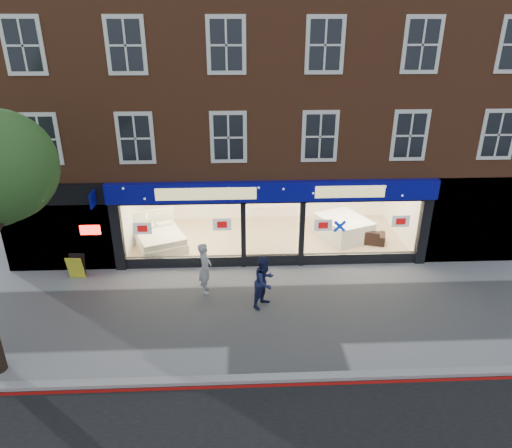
{
  "coord_description": "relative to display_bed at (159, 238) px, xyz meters",
  "views": [
    {
      "loc": [
        -1.26,
        -11.76,
        8.17
      ],
      "look_at": [
        -0.62,
        2.5,
        1.91
      ],
      "focal_mm": 32.0,
      "sensor_mm": 36.0,
      "label": 1
    }
  ],
  "objects": [
    {
      "name": "a_board",
      "position": [
        -2.55,
        -2.19,
        -0.0
      ],
      "size": [
        0.6,
        0.41,
        0.87
      ],
      "primitive_type": "cube",
      "rotation": [
        0.0,
        0.0,
        -0.09
      ],
      "color": "yellow",
      "rests_on": "ground"
    },
    {
      "name": "mattress_stack",
      "position": [
        7.45,
        0.56,
        0.08
      ],
      "size": [
        2.33,
        2.57,
        0.83
      ],
      "rotation": [
        0.0,
        0.0,
        0.39
      ],
      "color": "white",
      "rests_on": "showroom_floor"
    },
    {
      "name": "showroom_floor",
      "position": [
        4.35,
        0.61,
        -0.39
      ],
      "size": [
        11.0,
        4.5,
        0.1
      ],
      "primitive_type": "cube",
      "color": "tan",
      "rests_on": "ground"
    },
    {
      "name": "display_bed",
      "position": [
        0.0,
        0.0,
        0.0
      ],
      "size": [
        2.43,
        2.63,
        1.2
      ],
      "rotation": [
        0.0,
        0.0,
        0.4
      ],
      "color": "silver",
      "rests_on": "showroom_floor"
    },
    {
      "name": "bedside_table",
      "position": [
        -0.6,
        0.83,
        -0.06
      ],
      "size": [
        0.54,
        0.54,
        0.55
      ],
      "primitive_type": "cube",
      "rotation": [
        0.0,
        0.0,
        -0.23
      ],
      "color": "brown",
      "rests_on": "showroom_floor"
    },
    {
      "name": "kerb_stone",
      "position": [
        4.35,
        -7.54,
        -0.38
      ],
      "size": [
        60.0,
        0.25,
        0.12
      ],
      "primitive_type": "cube",
      "color": "gray",
      "rests_on": "ground"
    },
    {
      "name": "kerb_line",
      "position": [
        4.35,
        -7.74,
        -0.43
      ],
      "size": [
        60.0,
        0.1,
        0.01
      ],
      "primitive_type": "cube",
      "color": "#8C0A07",
      "rests_on": "ground"
    },
    {
      "name": "ground",
      "position": [
        4.35,
        -4.64,
        -0.44
      ],
      "size": [
        120.0,
        120.0,
        0.0
      ],
      "primitive_type": "plane",
      "color": "gray",
      "rests_on": "ground"
    },
    {
      "name": "building",
      "position": [
        4.34,
        2.3,
        6.23
      ],
      "size": [
        19.0,
        8.26,
        10.3
      ],
      "color": "brown",
      "rests_on": "ground"
    },
    {
      "name": "pedestrian_blue",
      "position": [
        3.91,
        -4.19,
        0.41
      ],
      "size": [
        1.02,
        1.04,
        1.69
      ],
      "primitive_type": "imported",
      "rotation": [
        0.0,
        0.0,
        0.89
      ],
      "color": "#171C40",
      "rests_on": "ground"
    },
    {
      "name": "sofa",
      "position": [
        8.05,
        0.11,
        -0.05
      ],
      "size": [
        2.1,
        1.3,
        0.57
      ],
      "primitive_type": "imported",
      "rotation": [
        0.0,
        0.0,
        2.85
      ],
      "color": "black",
      "rests_on": "showroom_floor"
    },
    {
      "name": "pedestrian_grey",
      "position": [
        2.01,
        -3.29,
        0.44
      ],
      "size": [
        0.44,
        0.65,
        1.76
      ],
      "primitive_type": "imported",
      "rotation": [
        0.0,
        0.0,
        1.6
      ],
      "color": "#9A9DA2",
      "rests_on": "ground"
    }
  ]
}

